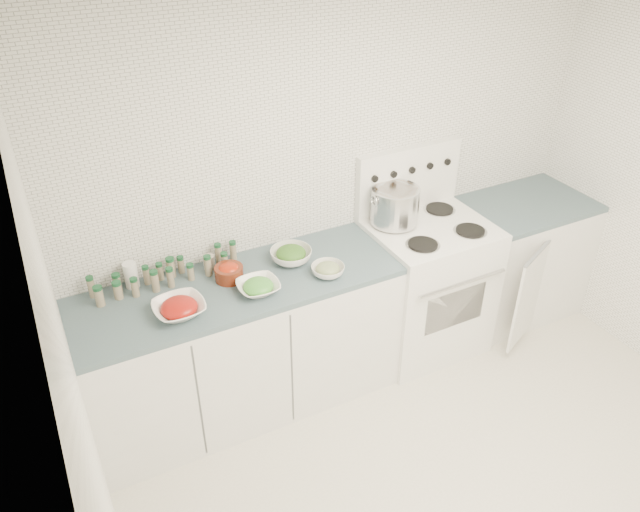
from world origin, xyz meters
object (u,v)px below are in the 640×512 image
Objects in this scene: stock_pot at (395,204)px; bowl_snowpea at (258,287)px; stove at (424,282)px; bowl_tomato at (179,308)px.

stock_pot is 1.38× the size of bowl_snowpea.
stock_pot is 1.08m from bowl_snowpea.
stove is 1.73m from bowl_tomato.
stove is at bearing 5.31° from bowl_snowpea.
stock_pot is (-0.19, 0.14, 0.58)m from stove.
stove reaches higher than bowl_tomato.
stove reaches higher than stock_pot.
bowl_snowpea is at bearing -174.69° from stove.
stock_pot is 1.17× the size of bowl_tomato.
stock_pot reaches higher than bowl_snowpea.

